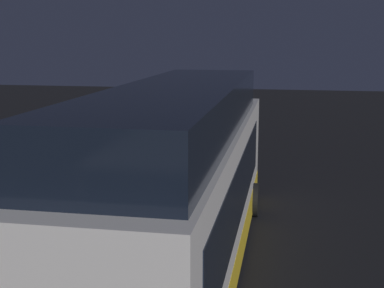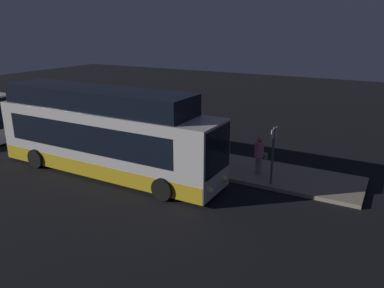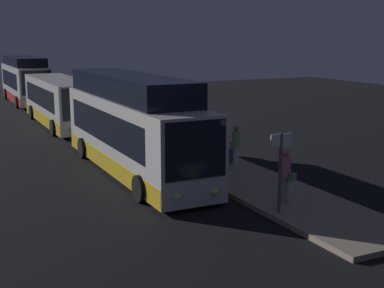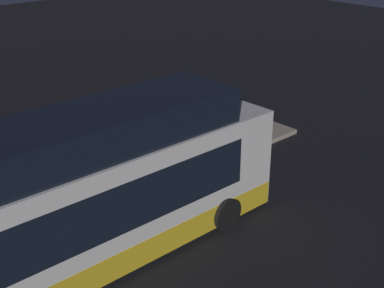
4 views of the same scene
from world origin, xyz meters
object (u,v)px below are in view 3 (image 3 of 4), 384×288
at_px(suitcase, 231,155).
at_px(passenger_boarding, 236,144).
at_px(bus_lead, 132,129).
at_px(bus_second, 60,102).
at_px(bus_third, 26,82).
at_px(passenger_waiting, 285,173).
at_px(sign_post, 280,162).

bearing_deg(suitcase, passenger_boarding, -7.80).
bearing_deg(bus_lead, bus_second, 180.00).
xyz_separation_m(bus_lead, passenger_boarding, (1.41, 4.16, -0.72)).
bearing_deg(bus_third, passenger_boarding, 8.44).
relative_size(passenger_waiting, suitcase, 2.15).
height_order(passenger_waiting, suitcase, passenger_waiting).
height_order(bus_third, suitcase, bus_third).
relative_size(passenger_boarding, sign_post, 0.66).
bearing_deg(passenger_waiting, bus_second, -109.11).
xyz_separation_m(bus_third, passenger_waiting, (33.26, 2.93, -0.60)).
relative_size(bus_second, bus_third, 1.05).
xyz_separation_m(bus_lead, bus_second, (-13.45, 0.00, -0.36)).
bearing_deg(bus_second, bus_third, -180.00).
bearing_deg(bus_third, sign_post, 3.56).
bearing_deg(sign_post, passenger_boarding, 161.45).
distance_m(bus_second, sign_post, 21.05).
bearing_deg(passenger_boarding, suitcase, 94.86).
height_order(bus_second, sign_post, bus_second).
bearing_deg(bus_third, suitcase, 8.72).
bearing_deg(bus_second, sign_post, 5.79).
relative_size(bus_lead, bus_third, 1.13).
bearing_deg(suitcase, sign_post, -17.80).
relative_size(bus_lead, bus_second, 1.07).
xyz_separation_m(suitcase, sign_post, (6.56, -2.10, 1.30)).
xyz_separation_m(bus_lead, passenger_waiting, (6.63, 2.93, -0.66)).
distance_m(suitcase, sign_post, 7.01).
height_order(bus_lead, bus_third, bus_lead).
distance_m(passenger_boarding, suitcase, 0.78).
height_order(bus_second, passenger_boarding, bus_second).
height_order(bus_third, passenger_waiting, bus_third).
height_order(suitcase, sign_post, sign_post).
height_order(passenger_boarding, sign_post, sign_post).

